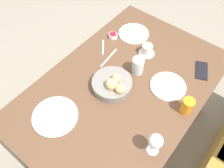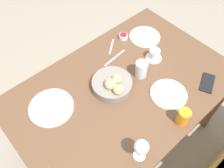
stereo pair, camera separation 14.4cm
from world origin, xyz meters
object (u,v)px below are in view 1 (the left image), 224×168
(juice_glass, at_px, (187,106))
(plate_far_center, at_px, (168,86))
(fork_silver, at_px, (109,58))
(cell_phone, at_px, (202,70))
(plate_near_left, at_px, (134,34))
(bread_basket, at_px, (113,84))
(plate_near_right, at_px, (55,116))
(coffee_cup, at_px, (147,50))
(water_tumbler, at_px, (138,66))
(spoon_coffee, at_px, (103,47))
(wine_glass, at_px, (156,141))
(jam_bowl_berry, at_px, (113,36))

(juice_glass, bearing_deg, plate_far_center, -117.75)
(fork_silver, distance_m, cell_phone, 0.61)
(plate_near_left, bearing_deg, bread_basket, 20.78)
(plate_near_right, xyz_separation_m, coffee_cup, (-0.73, 0.13, 0.03))
(water_tumbler, bearing_deg, coffee_cup, -165.15)
(juice_glass, relative_size, fork_silver, 0.53)
(bread_basket, distance_m, coffee_cup, 0.37)
(plate_far_center, distance_m, spoon_coffee, 0.53)
(fork_silver, bearing_deg, plate_near_right, 4.93)
(plate_far_center, height_order, coffee_cup, coffee_cup)
(bread_basket, bearing_deg, cell_phone, 141.73)
(wine_glass, xyz_separation_m, coffee_cup, (-0.55, -0.41, -0.08))
(plate_near_right, distance_m, wine_glass, 0.58)
(plate_near_right, xyz_separation_m, spoon_coffee, (-0.59, -0.14, -0.00))
(wine_glass, bearing_deg, bread_basket, -113.91)
(juice_glass, relative_size, coffee_cup, 0.95)
(fork_silver, bearing_deg, plate_far_center, 95.33)
(water_tumbler, distance_m, coffee_cup, 0.18)
(plate_near_right, height_order, cell_phone, plate_near_right)
(plate_far_center, bearing_deg, jam_bowl_berry, -103.99)
(plate_far_center, distance_m, wine_glass, 0.44)
(water_tumbler, xyz_separation_m, cell_phone, (-0.26, 0.32, -0.05))
(fork_silver, bearing_deg, cell_phone, 117.88)
(water_tumbler, height_order, cell_phone, water_tumbler)
(plate_near_left, height_order, plate_near_right, same)
(wine_glass, distance_m, spoon_coffee, 0.80)
(water_tumbler, xyz_separation_m, fork_silver, (0.02, -0.22, -0.05))
(wine_glass, bearing_deg, plate_near_left, -138.16)
(plate_near_right, xyz_separation_m, plate_far_center, (-0.58, 0.39, 0.00))
(coffee_cup, height_order, fork_silver, coffee_cup)
(plate_near_left, bearing_deg, plate_far_center, 59.90)
(bread_basket, xyz_separation_m, plate_near_right, (0.36, -0.13, -0.03))
(cell_phone, bearing_deg, wine_glass, 3.52)
(bread_basket, distance_m, jam_bowl_berry, 0.45)
(water_tumbler, bearing_deg, bread_basket, -13.15)
(juice_glass, bearing_deg, cell_phone, -170.06)
(wine_glass, distance_m, jam_bowl_berry, 0.88)
(fork_silver, bearing_deg, coffee_cup, 137.25)
(juice_glass, xyz_separation_m, coffee_cup, (-0.24, -0.42, -0.02))
(water_tumbler, height_order, wine_glass, wine_glass)
(juice_glass, height_order, wine_glass, wine_glass)
(plate_far_center, relative_size, fork_silver, 1.14)
(juice_glass, bearing_deg, fork_silver, -94.31)
(plate_far_center, height_order, water_tumbler, water_tumbler)
(juice_glass, bearing_deg, coffee_cup, -119.28)
(bread_basket, height_order, spoon_coffee, bread_basket)
(wine_glass, bearing_deg, cell_phone, -176.48)
(coffee_cup, height_order, jam_bowl_berry, coffee_cup)
(plate_far_center, xyz_separation_m, juice_glass, (0.09, 0.16, 0.05))
(wine_glass, bearing_deg, water_tumbler, -136.70)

